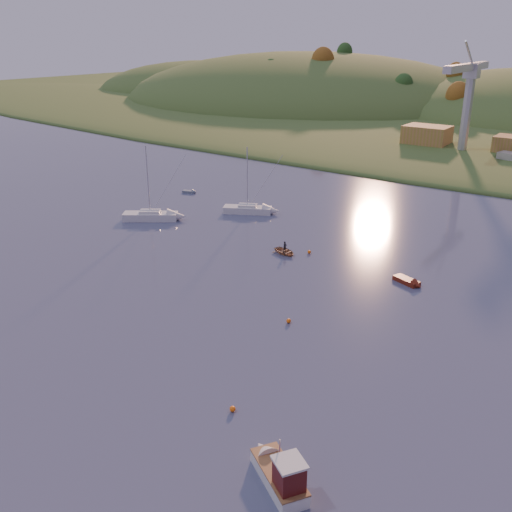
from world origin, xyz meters
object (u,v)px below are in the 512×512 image
Objects in this scene: sailboat_near at (150,215)px; red_tender at (411,283)px; canoe at (285,251)px; grey_dinghy at (191,192)px; sailboat_far at (247,209)px; fishing_boat at (277,468)px.

sailboat_near reaches higher than red_tender.
canoe is 36.90m from grey_dinghy.
red_tender is at bearing -47.64° from sailboat_far.
sailboat_near is at bearing -4.08° from fishing_boat.
sailboat_far is at bearing -179.46° from red_tender.
sailboat_near is 26.78m from canoe.
sailboat_near reaches higher than sailboat_far.
fishing_boat is 0.59× the size of sailboat_far.
fishing_boat is 77.75m from grey_dinghy.
sailboat_near is at bearing -158.31° from sailboat_far.
grey_dinghy is at bearing -177.63° from red_tender.
grey_dinghy is (-51.25, 16.83, -0.07)m from red_tender.
red_tender is (18.50, 0.17, -0.09)m from canoe.
canoe is 18.50m from red_tender.
sailboat_near reaches higher than fishing_boat.
sailboat_near is 4.09× the size of grey_dinghy.
red_tender is (45.28, 0.02, -0.50)m from sailboat_near.
red_tender is (34.46, -12.56, -0.45)m from sailboat_far.
sailboat_far is 3.13× the size of canoe.
sailboat_near is at bearing 105.76° from canoe.
canoe is at bearing -66.18° from sailboat_far.
grey_dinghy is at bearing 138.08° from sailboat_far.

